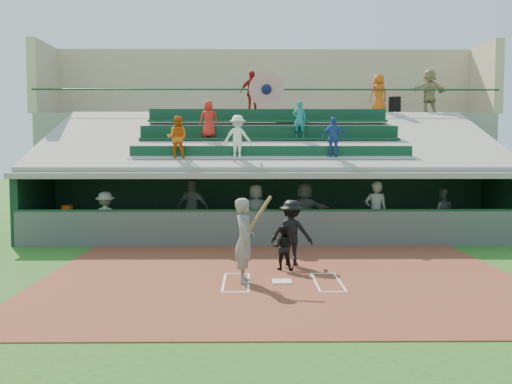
{
  "coord_description": "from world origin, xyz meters",
  "views": [
    {
      "loc": [
        -0.72,
        -12.57,
        2.92
      ],
      "look_at": [
        -0.54,
        3.5,
        1.8
      ],
      "focal_mm": 40.0,
      "sensor_mm": 36.0,
      "label": 1
    }
  ],
  "objects_px": {
    "batter_at_plate": "(244,240)",
    "white_table": "(66,228)",
    "trash_bin": "(395,106)",
    "water_cooler": "(67,211)",
    "home_plate": "(282,281)",
    "catcher": "(283,247)"
  },
  "relations": [
    {
      "from": "batter_at_plate",
      "to": "water_cooler",
      "type": "height_order",
      "value": "batter_at_plate"
    },
    {
      "from": "home_plate",
      "to": "catcher",
      "type": "relative_size",
      "value": 0.38
    },
    {
      "from": "catcher",
      "to": "trash_bin",
      "type": "height_order",
      "value": "trash_bin"
    },
    {
      "from": "home_plate",
      "to": "catcher",
      "type": "bearing_deg",
      "value": 85.78
    },
    {
      "from": "catcher",
      "to": "white_table",
      "type": "bearing_deg",
      "value": -24.91
    },
    {
      "from": "batter_at_plate",
      "to": "water_cooler",
      "type": "distance_m",
      "value": 8.66
    },
    {
      "from": "catcher",
      "to": "trash_bin",
      "type": "xyz_separation_m",
      "value": [
        5.74,
        11.94,
        4.43
      ]
    },
    {
      "from": "batter_at_plate",
      "to": "trash_bin",
      "type": "height_order",
      "value": "trash_bin"
    },
    {
      "from": "catcher",
      "to": "trash_bin",
      "type": "bearing_deg",
      "value": -105.54
    },
    {
      "from": "catcher",
      "to": "trash_bin",
      "type": "relative_size",
      "value": 1.37
    },
    {
      "from": "home_plate",
      "to": "batter_at_plate",
      "type": "xyz_separation_m",
      "value": [
        -0.84,
        -0.03,
        0.94
      ]
    },
    {
      "from": "home_plate",
      "to": "water_cooler",
      "type": "xyz_separation_m",
      "value": [
        -6.78,
        6.27,
        0.94
      ]
    },
    {
      "from": "batter_at_plate",
      "to": "white_table",
      "type": "relative_size",
      "value": 2.28
    },
    {
      "from": "white_table",
      "to": "water_cooler",
      "type": "height_order",
      "value": "water_cooler"
    },
    {
      "from": "white_table",
      "to": "water_cooler",
      "type": "relative_size",
      "value": 2.29
    },
    {
      "from": "water_cooler",
      "to": "home_plate",
      "type": "bearing_deg",
      "value": -42.78
    },
    {
      "from": "home_plate",
      "to": "trash_bin",
      "type": "distance_m",
      "value": 15.36
    },
    {
      "from": "batter_at_plate",
      "to": "trash_bin",
      "type": "xyz_separation_m",
      "value": [
        6.68,
        13.33,
        4.03
      ]
    },
    {
      "from": "home_plate",
      "to": "water_cooler",
      "type": "distance_m",
      "value": 9.29
    },
    {
      "from": "white_table",
      "to": "home_plate",
      "type": "bearing_deg",
      "value": -58.5
    },
    {
      "from": "water_cooler",
      "to": "trash_bin",
      "type": "height_order",
      "value": "trash_bin"
    },
    {
      "from": "white_table",
      "to": "trash_bin",
      "type": "distance_m",
      "value": 15.2
    }
  ]
}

